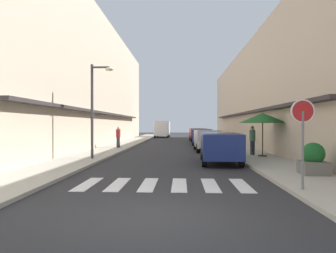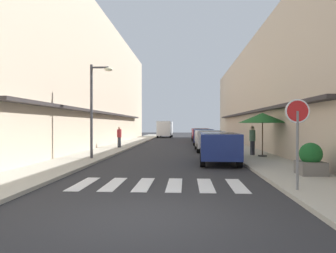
% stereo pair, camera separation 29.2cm
% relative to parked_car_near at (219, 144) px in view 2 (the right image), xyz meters
% --- Properties ---
extents(ground_plane, '(99.45, 99.45, 0.00)m').
position_rel_parked_car_near_xyz_m(ground_plane, '(-2.40, 9.24, -0.92)').
color(ground_plane, '#2B2B2D').
extents(sidewalk_left, '(2.50, 63.28, 0.12)m').
position_rel_parked_car_near_xyz_m(sidewalk_left, '(-7.10, 9.24, -0.86)').
color(sidewalk_left, '#ADA899').
rests_on(sidewalk_left, ground_plane).
extents(sidewalk_right, '(2.50, 63.28, 0.12)m').
position_rel_parked_car_near_xyz_m(sidewalk_right, '(2.30, 9.24, -0.86)').
color(sidewalk_right, '#ADA899').
rests_on(sidewalk_right, ground_plane).
extents(building_row_left, '(5.50, 42.68, 11.13)m').
position_rel_parked_car_near_xyz_m(building_row_left, '(-10.85, 10.50, 4.64)').
color(building_row_left, '#C6B299').
rests_on(building_row_left, ground_plane).
extents(building_row_right, '(5.50, 42.68, 8.60)m').
position_rel_parked_car_near_xyz_m(building_row_right, '(6.04, 10.50, 3.38)').
color(building_row_right, '#C6B299').
rests_on(building_row_right, ground_plane).
extents(crosswalk, '(5.20, 2.20, 0.01)m').
position_rel_parked_car_near_xyz_m(crosswalk, '(-2.40, -5.40, -0.92)').
color(crosswalk, silver).
rests_on(crosswalk, ground_plane).
extents(parked_car_near, '(1.94, 4.25, 1.47)m').
position_rel_parked_car_near_xyz_m(parked_car_near, '(0.00, 0.00, 0.00)').
color(parked_car_near, navy).
rests_on(parked_car_near, ground_plane).
extents(parked_car_mid, '(1.87, 4.41, 1.47)m').
position_rel_parked_car_near_xyz_m(parked_car_mid, '(0.00, 6.78, 0.00)').
color(parked_car_mid, silver).
rests_on(parked_car_mid, ground_plane).
extents(parked_car_far, '(1.91, 4.46, 1.47)m').
position_rel_parked_car_near_xyz_m(parked_car_far, '(0.00, 13.54, 0.00)').
color(parked_car_far, navy).
rests_on(parked_car_far, ground_plane).
extents(parked_car_distant, '(1.89, 4.33, 1.47)m').
position_rel_parked_car_near_xyz_m(parked_car_distant, '(-0.00, 19.72, 0.00)').
color(parked_car_distant, maroon).
rests_on(parked_car_distant, ground_plane).
extents(delivery_van, '(2.10, 5.44, 2.37)m').
position_rel_parked_car_near_xyz_m(delivery_van, '(-4.66, 30.35, 0.48)').
color(delivery_van, silver).
rests_on(delivery_van, ground_plane).
extents(round_street_sign, '(0.65, 0.07, 2.42)m').
position_rel_parked_car_near_xyz_m(round_street_sign, '(1.39, -6.47, 1.05)').
color(round_street_sign, slate).
rests_on(round_street_sign, sidewalk_right).
extents(street_lamp, '(1.19, 0.28, 4.85)m').
position_rel_parked_car_near_xyz_m(street_lamp, '(-6.26, 0.80, 2.20)').
color(street_lamp, '#38383D').
rests_on(street_lamp, sidewalk_left).
extents(cafe_umbrella, '(2.63, 2.63, 2.39)m').
position_rel_parked_car_near_xyz_m(cafe_umbrella, '(2.62, 2.33, 1.31)').
color(cafe_umbrella, '#262626').
rests_on(cafe_umbrella, sidewalk_right).
extents(planter_corner, '(0.86, 0.86, 1.11)m').
position_rel_parked_car_near_xyz_m(planter_corner, '(2.76, -3.90, -0.29)').
color(planter_corner, slate).
rests_on(planter_corner, sidewalk_right).
extents(pedestrian_walking_near, '(0.34, 0.34, 1.65)m').
position_rel_parked_car_near_xyz_m(pedestrian_walking_near, '(2.24, 3.08, 0.07)').
color(pedestrian_walking_near, '#282B33').
rests_on(pedestrian_walking_near, sidewalk_right).
extents(pedestrian_walking_far, '(0.34, 0.34, 1.60)m').
position_rel_parked_car_near_xyz_m(pedestrian_walking_far, '(-6.69, 8.43, 0.04)').
color(pedestrian_walking_far, '#282B33').
rests_on(pedestrian_walking_far, sidewalk_left).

